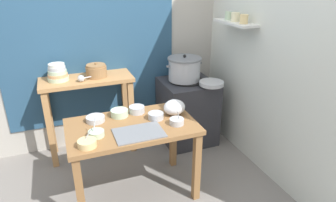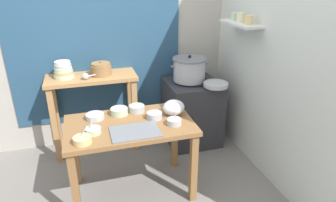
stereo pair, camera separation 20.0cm
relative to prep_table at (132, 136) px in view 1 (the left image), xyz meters
The scene contains 20 objects.
ground_plane 0.61m from the prep_table, 109.54° to the left, with size 9.00×9.00×0.00m, color gray.
wall_back 1.33m from the prep_table, 86.31° to the left, with size 4.40×0.12×2.60m.
wall_right 1.57m from the prep_table, ahead, with size 0.30×3.20×2.60m.
prep_table is the anchor object (origin of this frame).
back_shelf_table 0.90m from the prep_table, 106.80° to the left, with size 0.96×0.40×0.90m.
stove_block 1.15m from the prep_table, 40.22° to the left, with size 0.60×0.61×0.78m.
steamer_pot 1.16m from the prep_table, 42.34° to the left, with size 0.43×0.39×0.30m.
clay_pot 0.94m from the prep_table, 99.81° to the left, with size 0.22×0.22×0.16m.
bowl_stack_enamel 1.10m from the prep_table, 121.13° to the left, with size 0.21×0.21×0.18m.
ladle 0.88m from the prep_table, 112.28° to the left, with size 0.26×0.09×0.07m.
serving_tray 0.21m from the prep_table, 84.14° to the right, with size 0.40×0.28×0.01m, color slate.
plastic_bag 0.46m from the prep_table, ahead, with size 0.20×0.17×0.14m, color white.
wide_pan 1.16m from the prep_table, 24.96° to the left, with size 0.27×0.27×0.04m, color #B7BABF.
prep_bowl_0 0.27m from the prep_table, ahead, with size 0.14×0.14×0.06m.
prep_bowl_1 0.36m from the prep_table, 148.08° to the left, with size 0.16×0.16×0.05m.
prep_bowl_2 0.48m from the prep_table, 150.71° to the right, with size 0.14×0.14×0.13m.
prep_bowl_3 0.41m from the prep_table, 19.90° to the right, with size 0.12×0.12×0.14m.
prep_bowl_4 0.25m from the prep_table, 106.51° to the left, with size 0.16×0.16×0.06m.
prep_bowl_5 0.28m from the prep_table, 63.34° to the left, with size 0.14×0.14×0.06m.
prep_bowl_6 0.35m from the prep_table, 163.55° to the right, with size 0.13×0.13×0.14m.
Camera 1 is at (-0.51, -2.26, 1.92)m, focal length 31.73 mm.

